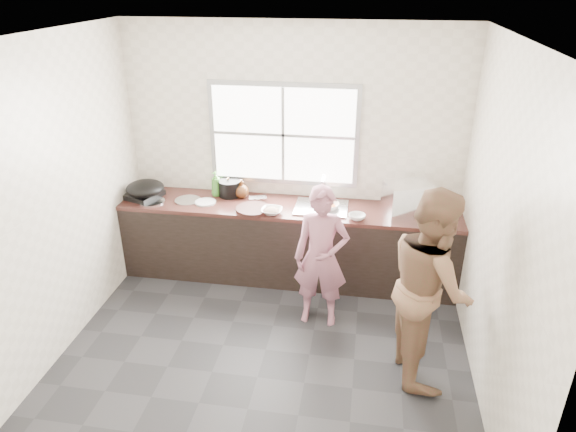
% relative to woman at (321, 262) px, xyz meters
% --- Properties ---
extents(floor, '(3.60, 3.20, 0.01)m').
position_rel_woman_xyz_m(floor, '(-0.43, -0.54, -0.66)').
color(floor, '#252528').
rests_on(floor, ground).
extents(ceiling, '(3.60, 3.20, 0.01)m').
position_rel_woman_xyz_m(ceiling, '(-0.43, -0.54, 2.05)').
color(ceiling, silver).
rests_on(ceiling, wall_back).
extents(wall_back, '(3.60, 0.01, 2.70)m').
position_rel_woman_xyz_m(wall_back, '(-0.43, 1.07, 0.70)').
color(wall_back, silver).
rests_on(wall_back, ground).
extents(wall_left, '(0.01, 3.20, 2.70)m').
position_rel_woman_xyz_m(wall_left, '(-2.24, -0.54, 0.70)').
color(wall_left, beige).
rests_on(wall_left, ground).
extents(wall_right, '(0.01, 3.20, 2.70)m').
position_rel_woman_xyz_m(wall_right, '(1.37, -0.54, 0.70)').
color(wall_right, beige).
rests_on(wall_right, ground).
extents(wall_front, '(3.60, 0.01, 2.70)m').
position_rel_woman_xyz_m(wall_front, '(-0.43, -2.14, 0.70)').
color(wall_front, beige).
rests_on(wall_front, ground).
extents(cabinet, '(3.60, 0.62, 0.82)m').
position_rel_woman_xyz_m(cabinet, '(-0.43, 0.75, -0.24)').
color(cabinet, black).
rests_on(cabinet, floor).
extents(countertop, '(3.60, 0.64, 0.04)m').
position_rel_woman_xyz_m(countertop, '(-0.43, 0.75, 0.19)').
color(countertop, '#3A1D17').
rests_on(countertop, cabinet).
extents(sink, '(0.55, 0.45, 0.02)m').
position_rel_woman_xyz_m(sink, '(-0.08, 0.75, 0.21)').
color(sink, silver).
rests_on(sink, countertop).
extents(faucet, '(0.02, 0.02, 0.30)m').
position_rel_woman_xyz_m(faucet, '(-0.08, 0.95, 0.36)').
color(faucet, silver).
rests_on(faucet, countertop).
extents(window_frame, '(1.60, 0.05, 1.10)m').
position_rel_woman_xyz_m(window_frame, '(-0.53, 1.05, 0.90)').
color(window_frame, '#9EA0A5').
rests_on(window_frame, wall_back).
extents(window_glazing, '(1.50, 0.01, 1.00)m').
position_rel_woman_xyz_m(window_glazing, '(-0.53, 1.03, 0.90)').
color(window_glazing, white).
rests_on(window_glazing, window_frame).
extents(woman, '(0.48, 0.32, 1.31)m').
position_rel_woman_xyz_m(woman, '(0.00, 0.00, 0.00)').
color(woman, '#A66477').
rests_on(woman, floor).
extents(person_side, '(0.76, 0.90, 1.67)m').
position_rel_woman_xyz_m(person_side, '(0.93, -0.54, 0.18)').
color(person_side, brown).
rests_on(person_side, floor).
extents(cutting_board, '(0.41, 0.41, 0.04)m').
position_rel_woman_xyz_m(cutting_board, '(-0.77, 0.57, 0.22)').
color(cutting_board, black).
rests_on(cutting_board, countertop).
extents(cleaver, '(0.21, 0.15, 0.01)m').
position_rel_woman_xyz_m(cleaver, '(-0.78, 0.83, 0.25)').
color(cleaver, '#ADB0B4').
rests_on(cleaver, cutting_board).
extents(bowl_mince, '(0.22, 0.22, 0.05)m').
position_rel_woman_xyz_m(bowl_mince, '(-0.57, 0.54, 0.23)').
color(bowl_mince, white).
rests_on(bowl_mince, countertop).
extents(bowl_crabs, '(0.19, 0.19, 0.06)m').
position_rel_woman_xyz_m(bowl_crabs, '(-0.00, 0.74, 0.23)').
color(bowl_crabs, white).
rests_on(bowl_crabs, countertop).
extents(bowl_held, '(0.27, 0.27, 0.07)m').
position_rel_woman_xyz_m(bowl_held, '(0.30, 0.54, 0.24)').
color(bowl_held, silver).
rests_on(bowl_held, countertop).
extents(black_pot, '(0.27, 0.27, 0.18)m').
position_rel_woman_xyz_m(black_pot, '(-1.11, 0.93, 0.29)').
color(black_pot, black).
rests_on(black_pot, countertop).
extents(plate_food, '(0.23, 0.23, 0.02)m').
position_rel_woman_xyz_m(plate_food, '(-1.33, 0.69, 0.21)').
color(plate_food, silver).
rests_on(plate_food, countertop).
extents(bottle_green, '(0.14, 0.14, 0.28)m').
position_rel_woman_xyz_m(bottle_green, '(-1.27, 0.91, 0.35)').
color(bottle_green, '#387927').
rests_on(bottle_green, countertop).
extents(bottle_brown_tall, '(0.09, 0.09, 0.18)m').
position_rel_woman_xyz_m(bottle_brown_tall, '(-1.14, 0.96, 0.30)').
color(bottle_brown_tall, '#503614').
rests_on(bottle_brown_tall, countertop).
extents(bottle_brown_short, '(0.16, 0.16, 0.19)m').
position_rel_woman_xyz_m(bottle_brown_short, '(-0.97, 0.90, 0.30)').
color(bottle_brown_short, '#482712').
rests_on(bottle_brown_short, countertop).
extents(glass_jar, '(0.07, 0.07, 0.10)m').
position_rel_woman_xyz_m(glass_jar, '(-1.14, 0.98, 0.25)').
color(glass_jar, silver).
rests_on(glass_jar, countertop).
extents(burner, '(0.45, 0.45, 0.05)m').
position_rel_woman_xyz_m(burner, '(-2.06, 0.74, 0.23)').
color(burner, black).
rests_on(burner, countertop).
extents(wok, '(0.52, 0.52, 0.15)m').
position_rel_woman_xyz_m(wok, '(-1.99, 0.67, 0.34)').
color(wok, black).
rests_on(wok, burner).
extents(dish_rack, '(0.53, 0.45, 0.34)m').
position_rel_woman_xyz_m(dish_rack, '(0.79, 0.75, 0.37)').
color(dish_rack, white).
rests_on(dish_rack, countertop).
extents(pot_lid_left, '(0.29, 0.29, 0.01)m').
position_rel_woman_xyz_m(pot_lid_left, '(-1.90, 0.62, 0.21)').
color(pot_lid_left, silver).
rests_on(pot_lid_left, countertop).
extents(pot_lid_right, '(0.35, 0.35, 0.01)m').
position_rel_woman_xyz_m(pot_lid_right, '(-1.53, 0.71, 0.21)').
color(pot_lid_right, silver).
rests_on(pot_lid_right, countertop).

